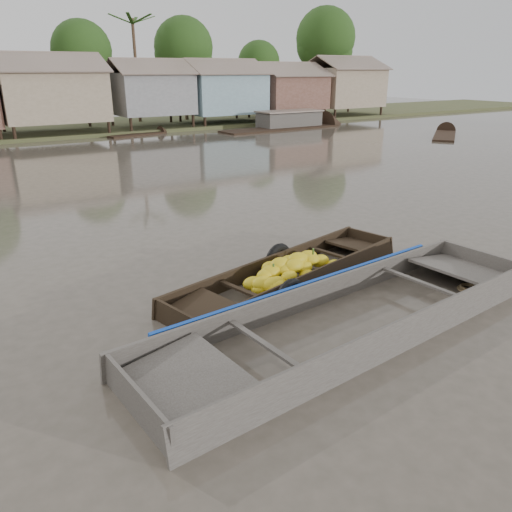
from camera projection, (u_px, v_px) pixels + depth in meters
ground at (262, 303)px, 9.81m from camera, size 120.00×120.00×0.00m
riverbank at (51, 88)px, 35.35m from camera, size 120.00×12.47×10.22m
banana_boat at (288, 275)px, 10.65m from camera, size 6.34×2.81×0.87m
viewer_boat at (353, 323)px, 8.90m from camera, size 8.56×2.82×0.68m
distant_boats at (215, 132)px, 34.81m from camera, size 49.31×15.04×1.38m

